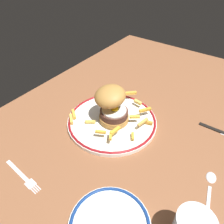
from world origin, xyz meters
The scene contains 7 objects.
ground_plane centered at (0.00, 0.00, -2.00)cm, with size 146.10×84.12×4.00cm, color brown.
dinner_plate centered at (2.17, 4.39, 0.84)cm, with size 29.51×29.51×1.60cm.
burger centered at (2.25, 4.56, 7.68)cm, with size 13.38×12.91×12.47cm.
fries_pile centered at (4.43, 4.84, 2.93)cm, with size 25.22×25.91×2.83cm.
fork centered at (-28.54, 11.10, 0.18)cm, with size 2.60×14.46×0.36cm.
knife centered at (18.74, -27.16, 0.26)cm, with size 1.88×18.01×0.70cm.
spoon centered at (-1.91, -29.43, 0.36)cm, with size 13.35×4.53×0.90cm.
Camera 1 is at (-42.23, -27.51, 50.05)cm, focal length 35.38 mm.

